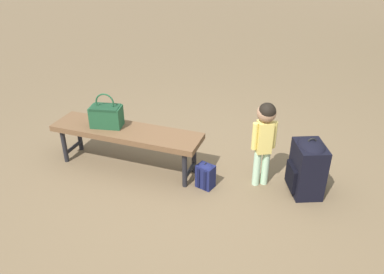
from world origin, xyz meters
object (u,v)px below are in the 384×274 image
object	(u,v)px
backpack_large	(308,166)
park_bench	(126,134)
handbag	(106,115)
backpack_small	(206,175)
child_standing	(265,132)

from	to	relation	value
backpack_large	park_bench	bearing A→B (deg)	-178.96
park_bench	backpack_large	distance (m)	1.84
handbag	backpack_large	bearing A→B (deg)	0.31
park_bench	backpack_small	size ratio (longest dim) A/B	5.73
backpack_large	child_standing	bearing A→B (deg)	178.01
park_bench	backpack_large	size ratio (longest dim) A/B	2.71
backpack_small	park_bench	bearing A→B (deg)	170.73
handbag	child_standing	xyz separation A→B (m)	(1.63, 0.03, 0.02)
child_standing	backpack_large	xyz separation A→B (m)	(0.43, -0.02, -0.29)
backpack_large	handbag	bearing A→B (deg)	-179.69
child_standing	backpack_small	xyz separation A→B (m)	(-0.52, -0.19, -0.45)
child_standing	backpack_large	size ratio (longest dim) A/B	1.49
handbag	child_standing	world-z (taller)	child_standing
backpack_large	backpack_small	world-z (taller)	backpack_large
park_bench	handbag	distance (m)	0.29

